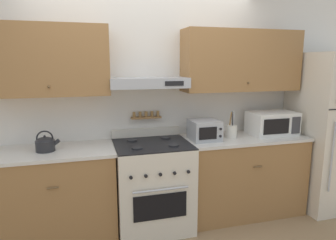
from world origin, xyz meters
name	(u,v)px	position (x,y,z in m)	size (l,w,h in m)	color
ground_plane	(159,240)	(0.00, 0.00, 0.00)	(16.00, 16.00, 0.00)	#937551
wall_back	(151,91)	(0.06, 0.59, 1.45)	(5.20, 0.46, 2.55)	silver
counter_left	(57,195)	(-0.97, 0.32, 0.46)	(1.15, 0.64, 0.93)	olive
counter_right	(242,174)	(1.09, 0.32, 0.46)	(1.40, 0.64, 0.93)	olive
stove_range	(153,185)	(0.00, 0.28, 0.47)	(0.78, 0.71, 1.02)	beige
refrigerator	(328,131)	(2.19, 0.24, 0.94)	(0.77, 0.77, 1.87)	beige
tea_kettle	(45,144)	(-1.04, 0.31, 1.00)	(0.23, 0.18, 0.20)	#232326
microwave	(272,123)	(1.45, 0.33, 1.06)	(0.53, 0.36, 0.27)	white
utensil_crock	(231,131)	(0.92, 0.31, 1.00)	(0.12, 0.12, 0.30)	silver
toaster_oven	(204,130)	(0.59, 0.31, 1.03)	(0.31, 0.33, 0.22)	#ADAFB5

